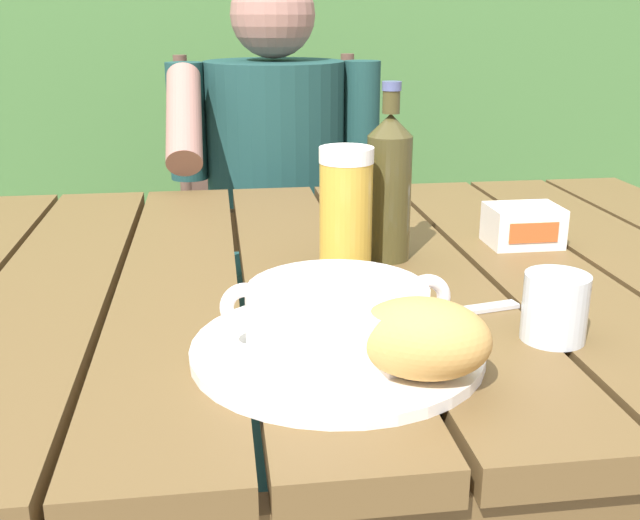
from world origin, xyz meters
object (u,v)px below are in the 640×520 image
object	(u,v)px
chair_near_diner	(273,249)
serving_plate	(337,349)
beer_glass	(346,211)
water_glass_small	(555,307)
butter_tub	(523,225)
bread_roll	(423,338)
person_eating	(276,185)
table_knife	(443,313)
soup_bowl	(337,315)
beer_bottle	(389,185)

from	to	relation	value
chair_near_diner	serving_plate	size ratio (longest dim) A/B	3.26
beer_glass	water_glass_small	xyz separation A→B (m)	(0.18, -0.24, -0.05)
water_glass_small	butter_tub	distance (m)	0.35
serving_plate	bread_roll	size ratio (longest dim) A/B	1.96
chair_near_diner	bread_roll	xyz separation A→B (m)	(0.04, -1.29, 0.31)
person_eating	bread_roll	size ratio (longest dim) A/B	7.77
chair_near_diner	table_knife	xyz separation A→B (m)	(0.11, -1.13, 0.27)
serving_plate	soup_bowl	xyz separation A→B (m)	(0.00, 0.00, 0.04)
person_eating	water_glass_small	distance (m)	1.04
soup_bowl	beer_bottle	bearing A→B (deg)	68.36
serving_plate	beer_glass	bearing A→B (deg)	78.39
water_glass_small	bread_roll	bearing A→B (deg)	-153.08
butter_tub	table_knife	bearing A→B (deg)	-127.79
serving_plate	beer_glass	xyz separation A→B (m)	(0.05, 0.25, 0.08)
butter_tub	table_knife	world-z (taller)	butter_tub
chair_near_diner	person_eating	size ratio (longest dim) A/B	0.82
person_eating	serving_plate	bearing A→B (deg)	-91.18
chair_near_diner	person_eating	bearing A→B (deg)	-90.86
water_glass_small	butter_tub	xyz separation A→B (m)	(0.10, 0.34, -0.01)
water_glass_small	table_knife	bearing A→B (deg)	142.09
soup_bowl	bread_roll	size ratio (longest dim) A/B	1.53
soup_bowl	beer_bottle	distance (m)	0.33
person_eating	bread_roll	world-z (taller)	person_eating
person_eating	serving_plate	distance (m)	1.02
person_eating	beer_bottle	bearing A→B (deg)	-81.98
person_eating	serving_plate	world-z (taller)	person_eating
soup_bowl	serving_plate	bearing A→B (deg)	180.00
beer_glass	chair_near_diner	bearing A→B (deg)	91.65
chair_near_diner	beer_bottle	world-z (taller)	beer_bottle
serving_plate	beer_bottle	xyz separation A→B (m)	(0.12, 0.31, 0.10)
beer_bottle	soup_bowl	bearing A→B (deg)	-111.64
bread_roll	water_glass_small	distance (m)	0.19
soup_bowl	water_glass_small	distance (m)	0.24
person_eating	butter_tub	world-z (taller)	person_eating
beer_glass	table_knife	world-z (taller)	beer_glass
table_knife	bread_roll	bearing A→B (deg)	-113.34
soup_bowl	water_glass_small	world-z (taller)	soup_bowl
chair_near_diner	serving_plate	xyz separation A→B (m)	(-0.02, -1.22, 0.27)
serving_plate	soup_bowl	distance (m)	0.04
beer_glass	butter_tub	distance (m)	0.31
chair_near_diner	beer_bottle	xyz separation A→B (m)	(0.10, -0.91, 0.37)
butter_tub	bread_roll	bearing A→B (deg)	-122.74
serving_plate	butter_tub	bearing A→B (deg)	45.47
butter_tub	table_knife	distance (m)	0.33
serving_plate	beer_bottle	size ratio (longest dim) A/B	1.21
person_eating	butter_tub	distance (m)	0.75
water_glass_small	chair_near_diner	bearing A→B (deg)	99.93
chair_near_diner	beer_bottle	bearing A→B (deg)	-83.90
person_eating	butter_tub	bearing A→B (deg)	-64.74
bread_roll	water_glass_small	world-z (taller)	bread_roll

